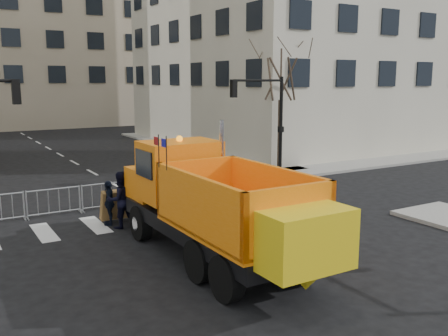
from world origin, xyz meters
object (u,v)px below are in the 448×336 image
plow_truck (214,202)px  cop_b (120,200)px  cop_a (142,185)px  newspaper_box (268,178)px  cop_c (109,203)px

plow_truck → cop_b: bearing=14.5°
plow_truck → cop_b: plow_truck is taller
cop_b → cop_a: bearing=-131.4°
cop_a → cop_b: bearing=50.7°
cop_a → cop_b: size_ratio=0.93×
cop_a → cop_b: (-1.70, -2.27, 0.07)m
newspaper_box → cop_a: bearing=-166.7°
plow_truck → cop_a: (0.47, 6.91, -0.82)m
cop_b → cop_c: bearing=-71.8°
cop_a → cop_c: (-1.93, -1.71, -0.13)m
cop_a → cop_c: cop_a is taller
plow_truck → cop_a: size_ratio=5.40×
plow_truck → cop_a: 6.97m
cop_b → cop_c: (-0.24, 0.56, -0.20)m
cop_a → plow_truck: bearing=83.6°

